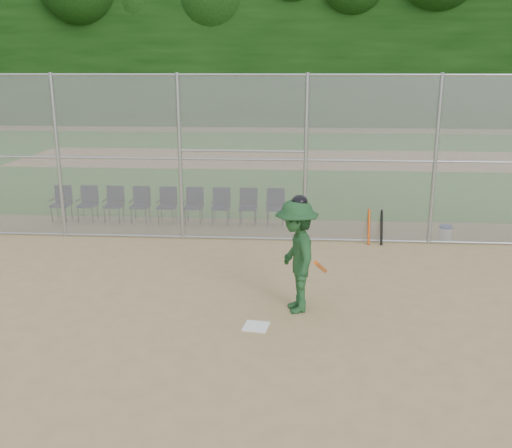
# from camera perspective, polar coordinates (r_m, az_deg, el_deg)

# --- Properties ---
(ground) EXTENTS (100.00, 100.00, 0.00)m
(ground) POSITION_cam_1_polar(r_m,az_deg,el_deg) (9.38, -1.09, -10.58)
(ground) COLOR tan
(ground) RESTS_ON ground
(grass_strip) EXTENTS (100.00, 100.00, 0.00)m
(grass_strip) POSITION_cam_1_polar(r_m,az_deg,el_deg) (26.73, 2.34, 6.53)
(grass_strip) COLOR #2C6B20
(grass_strip) RESTS_ON ground
(dirt_patch_far) EXTENTS (24.00, 24.00, 0.00)m
(dirt_patch_far) POSITION_cam_1_polar(r_m,az_deg,el_deg) (26.73, 2.34, 6.54)
(dirt_patch_far) COLOR tan
(dirt_patch_far) RESTS_ON ground
(backstop_fence) EXTENTS (16.09, 0.09, 4.00)m
(backstop_fence) POSITION_cam_1_polar(r_m,az_deg,el_deg) (13.57, 0.74, 6.75)
(backstop_fence) COLOR gray
(backstop_fence) RESTS_ON ground
(treeline) EXTENTS (81.00, 60.00, 11.00)m
(treeline) POSITION_cam_1_polar(r_m,az_deg,el_deg) (28.44, 2.60, 18.16)
(treeline) COLOR black
(treeline) RESTS_ON ground
(home_plate) EXTENTS (0.45, 0.45, 0.02)m
(home_plate) POSITION_cam_1_polar(r_m,az_deg,el_deg) (9.49, 0.01, -10.20)
(home_plate) COLOR white
(home_plate) RESTS_ON ground
(batter_at_plate) EXTENTS (1.03, 1.49, 2.07)m
(batter_at_plate) POSITION_cam_1_polar(r_m,az_deg,el_deg) (9.77, 4.05, -3.18)
(batter_at_plate) COLOR #1C4622
(batter_at_plate) RESTS_ON ground
(water_cooler) EXTENTS (0.32, 0.32, 0.40)m
(water_cooler) POSITION_cam_1_polar(r_m,az_deg,el_deg) (14.61, 18.41, -0.93)
(water_cooler) COLOR white
(water_cooler) RESTS_ON ground
(spare_bats) EXTENTS (0.36, 0.30, 0.84)m
(spare_bats) POSITION_cam_1_polar(r_m,az_deg,el_deg) (13.94, 11.84, -0.30)
(spare_bats) COLOR #D84C14
(spare_bats) RESTS_ON ground
(chair_0) EXTENTS (0.54, 0.52, 0.96)m
(chair_0) POSITION_cam_1_polar(r_m,az_deg,el_deg) (16.60, -18.92, 1.92)
(chair_0) COLOR #0E1134
(chair_0) RESTS_ON ground
(chair_1) EXTENTS (0.54, 0.52, 0.96)m
(chair_1) POSITION_cam_1_polar(r_m,az_deg,el_deg) (16.33, -16.52, 1.90)
(chair_1) COLOR #0E1134
(chair_1) RESTS_ON ground
(chair_2) EXTENTS (0.54, 0.52, 0.96)m
(chair_2) POSITION_cam_1_polar(r_m,az_deg,el_deg) (16.08, -14.05, 1.88)
(chair_2) COLOR #0E1134
(chair_2) RESTS_ON ground
(chair_3) EXTENTS (0.54, 0.52, 0.96)m
(chair_3) POSITION_cam_1_polar(r_m,az_deg,el_deg) (15.87, -11.51, 1.86)
(chair_3) COLOR #0E1134
(chair_3) RESTS_ON ground
(chair_4) EXTENTS (0.54, 0.52, 0.96)m
(chair_4) POSITION_cam_1_polar(r_m,az_deg,el_deg) (15.69, -8.91, 1.83)
(chair_4) COLOR #0E1134
(chair_4) RESTS_ON ground
(chair_5) EXTENTS (0.54, 0.52, 0.96)m
(chair_5) POSITION_cam_1_polar(r_m,az_deg,el_deg) (15.55, -6.25, 1.80)
(chair_5) COLOR #0E1134
(chair_5) RESTS_ON ground
(chair_6) EXTENTS (0.54, 0.52, 0.96)m
(chair_6) POSITION_cam_1_polar(r_m,az_deg,el_deg) (15.43, -3.55, 1.76)
(chair_6) COLOR #0E1134
(chair_6) RESTS_ON ground
(chair_7) EXTENTS (0.54, 0.52, 0.96)m
(chair_7) POSITION_cam_1_polar(r_m,az_deg,el_deg) (15.35, -0.81, 1.72)
(chair_7) COLOR #0E1134
(chair_7) RESTS_ON ground
(chair_8) EXTENTS (0.54, 0.52, 0.96)m
(chair_8) POSITION_cam_1_polar(r_m,az_deg,el_deg) (15.31, 1.95, 1.67)
(chair_8) COLOR #0E1134
(chair_8) RESTS_ON ground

